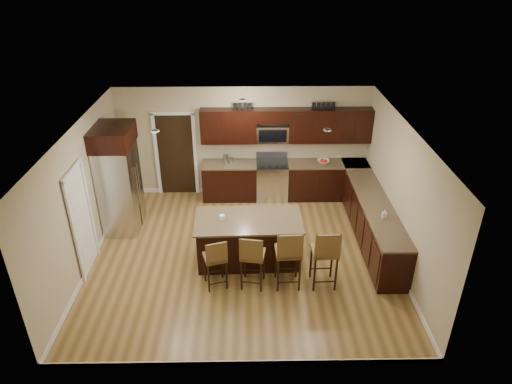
{
  "coord_description": "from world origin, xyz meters",
  "views": [
    {
      "loc": [
        0.13,
        -7.49,
        5.5
      ],
      "look_at": [
        0.26,
        0.4,
        1.24
      ],
      "focal_mm": 32.0,
      "sensor_mm": 36.0,
      "label": 1
    }
  ],
  "objects_px": {
    "range": "(272,180)",
    "refrigerator": "(119,179)",
    "stool_right": "(289,253)",
    "stool_left": "(216,258)",
    "stool_extra": "(326,252)",
    "stool_mid": "(252,256)",
    "island": "(249,241)"
  },
  "relations": [
    {
      "from": "island",
      "to": "range",
      "type": "bearing_deg",
      "value": 75.57
    },
    {
      "from": "island",
      "to": "refrigerator",
      "type": "height_order",
      "value": "refrigerator"
    },
    {
      "from": "island",
      "to": "stool_left",
      "type": "distance_m",
      "value": 1.04
    },
    {
      "from": "stool_left",
      "to": "refrigerator",
      "type": "distance_m",
      "value": 3.03
    },
    {
      "from": "island",
      "to": "stool_right",
      "type": "bearing_deg",
      "value": -51.97
    },
    {
      "from": "range",
      "to": "island",
      "type": "height_order",
      "value": "range"
    },
    {
      "from": "stool_left",
      "to": "stool_extra",
      "type": "height_order",
      "value": "stool_extra"
    },
    {
      "from": "range",
      "to": "refrigerator",
      "type": "relative_size",
      "value": 0.47
    },
    {
      "from": "stool_left",
      "to": "stool_extra",
      "type": "relative_size",
      "value": 0.85
    },
    {
      "from": "island",
      "to": "stool_extra",
      "type": "bearing_deg",
      "value": -33.81
    },
    {
      "from": "refrigerator",
      "to": "range",
      "type": "bearing_deg",
      "value": 21.89
    },
    {
      "from": "stool_mid",
      "to": "range",
      "type": "bearing_deg",
      "value": 91.15
    },
    {
      "from": "stool_mid",
      "to": "refrigerator",
      "type": "bearing_deg",
      "value": 153.11
    },
    {
      "from": "stool_mid",
      "to": "stool_extra",
      "type": "distance_m",
      "value": 1.3
    },
    {
      "from": "stool_left",
      "to": "refrigerator",
      "type": "relative_size",
      "value": 0.44
    },
    {
      "from": "stool_mid",
      "to": "refrigerator",
      "type": "distance_m",
      "value": 3.51
    },
    {
      "from": "stool_mid",
      "to": "refrigerator",
      "type": "height_order",
      "value": "refrigerator"
    },
    {
      "from": "stool_mid",
      "to": "stool_left",
      "type": "bearing_deg",
      "value": -170.87
    },
    {
      "from": "stool_right",
      "to": "island",
      "type": "bearing_deg",
      "value": 127.34
    },
    {
      "from": "range",
      "to": "stool_left",
      "type": "bearing_deg",
      "value": -108.88
    },
    {
      "from": "range",
      "to": "island",
      "type": "xyz_separation_m",
      "value": [
        -0.57,
        -2.55,
        -0.04
      ]
    },
    {
      "from": "refrigerator",
      "to": "stool_extra",
      "type": "relative_size",
      "value": 1.95
    },
    {
      "from": "range",
      "to": "stool_left",
      "type": "distance_m",
      "value": 3.59
    },
    {
      "from": "stool_mid",
      "to": "stool_right",
      "type": "bearing_deg",
      "value": 9.11
    },
    {
      "from": "stool_right",
      "to": "refrigerator",
      "type": "bearing_deg",
      "value": 146.4
    },
    {
      "from": "island",
      "to": "stool_mid",
      "type": "xyz_separation_m",
      "value": [
        0.06,
        -0.84,
        0.26
      ]
    },
    {
      "from": "island",
      "to": "stool_left",
      "type": "relative_size",
      "value": 2.02
    },
    {
      "from": "range",
      "to": "stool_right",
      "type": "xyz_separation_m",
      "value": [
        0.13,
        -3.4,
        0.28
      ]
    },
    {
      "from": "range",
      "to": "stool_mid",
      "type": "distance_m",
      "value": 3.44
    },
    {
      "from": "range",
      "to": "stool_mid",
      "type": "xyz_separation_m",
      "value": [
        -0.51,
        -3.4,
        0.22
      ]
    },
    {
      "from": "island",
      "to": "refrigerator",
      "type": "distance_m",
      "value": 3.09
    },
    {
      "from": "stool_right",
      "to": "range",
      "type": "bearing_deg",
      "value": 89.83
    }
  ]
}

